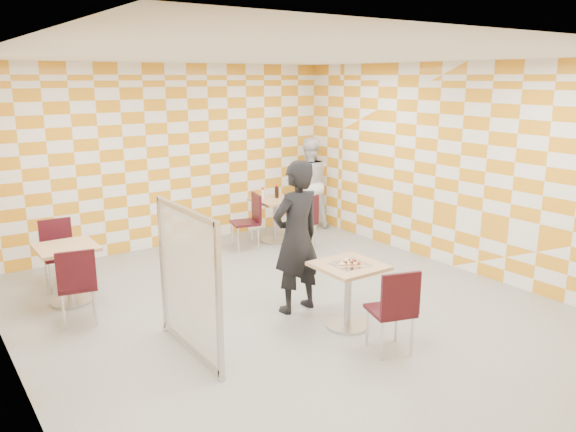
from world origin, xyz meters
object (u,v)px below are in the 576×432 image
(chair_second_side, at_px, (250,217))
(man_white, at_px, (308,183))
(empty_table, at_px, (68,264))
(main_table, at_px, (348,284))
(man_dark, at_px, (296,237))
(soda_bottle, at_px, (277,192))
(partition, at_px, (188,281))
(chair_empty_far, at_px, (58,248))
(chair_main_front, at_px, (395,305))
(second_table, at_px, (275,213))
(sport_bottle, at_px, (263,194))
(chair_empty_near, at_px, (77,281))
(chair_second_front, at_px, (305,219))

(chair_second_side, xyz_separation_m, man_white, (1.59, 0.54, 0.31))
(empty_table, bearing_deg, chair_second_side, 12.35)
(main_table, bearing_deg, man_white, 59.05)
(chair_second_side, distance_m, man_dark, 2.66)
(soda_bottle, bearing_deg, partition, -135.74)
(chair_empty_far, bearing_deg, chair_main_front, -60.05)
(chair_empty_far, relative_size, man_white, 0.54)
(second_table, bearing_deg, sport_bottle, 141.20)
(main_table, bearing_deg, sport_bottle, 72.95)
(main_table, bearing_deg, chair_empty_near, 144.62)
(chair_main_front, distance_m, man_white, 5.10)
(main_table, xyz_separation_m, second_table, (1.23, 3.34, 0.00))
(main_table, bearing_deg, second_table, 69.81)
(partition, bearing_deg, sport_bottle, 47.29)
(man_dark, relative_size, soda_bottle, 8.04)
(second_table, distance_m, chair_main_front, 4.32)
(main_table, distance_m, partition, 1.82)
(chair_main_front, height_order, chair_second_side, same)
(chair_empty_near, relative_size, man_dark, 0.50)
(second_table, distance_m, sport_bottle, 0.39)
(sport_bottle, height_order, soda_bottle, soda_bottle)
(partition, relative_size, man_white, 0.91)
(chair_empty_far, xyz_separation_m, soda_bottle, (3.67, 0.19, 0.31))
(partition, height_order, sport_bottle, partition)
(second_table, height_order, man_white, man_white)
(chair_second_front, bearing_deg, chair_empty_near, -167.73)
(man_dark, relative_size, sport_bottle, 9.25)
(chair_main_front, height_order, sport_bottle, sport_bottle)
(empty_table, height_order, sport_bottle, sport_bottle)
(main_table, bearing_deg, chair_main_front, -94.60)
(chair_empty_far, height_order, partition, partition)
(second_table, distance_m, man_dark, 3.01)
(man_dark, height_order, soda_bottle, man_dark)
(chair_empty_far, distance_m, sport_bottle, 3.45)
(main_table, relative_size, chair_empty_far, 0.81)
(main_table, xyz_separation_m, chair_second_front, (1.32, 2.61, 0.04))
(second_table, height_order, man_dark, man_dark)
(chair_empty_far, bearing_deg, chair_empty_near, -95.34)
(main_table, xyz_separation_m, soda_bottle, (1.30, 3.40, 0.34))
(empty_table, height_order, chair_empty_far, chair_empty_far)
(chair_empty_near, distance_m, soda_bottle, 4.15)
(empty_table, relative_size, chair_empty_far, 0.81)
(empty_table, xyz_separation_m, sport_bottle, (3.48, 0.93, 0.33))
(partition, distance_m, sport_bottle, 4.15)
(chair_main_front, relative_size, man_dark, 0.50)
(chair_main_front, distance_m, sport_bottle, 4.41)
(second_table, xyz_separation_m, soda_bottle, (0.08, 0.06, 0.34))
(empty_table, relative_size, chair_main_front, 0.81)
(chair_second_front, xyz_separation_m, soda_bottle, (-0.01, 0.79, 0.31))
(empty_table, relative_size, sport_bottle, 3.75)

